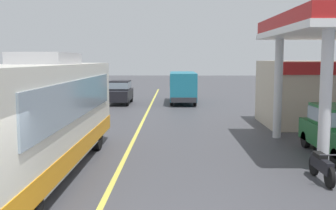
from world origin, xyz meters
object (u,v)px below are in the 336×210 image
object	(u,v)px
minibus_opposing_lane	(183,85)
car_trailing_behind_bus	(120,91)
coach_bus_main	(38,118)
pedestrian_near_pump	(325,113)
motorcycle_parked_forecourt	(321,166)

from	to	relation	value
minibus_opposing_lane	car_trailing_behind_bus	distance (m)	5.02
coach_bus_main	car_trailing_behind_bus	world-z (taller)	coach_bus_main
minibus_opposing_lane	car_trailing_behind_bus	size ratio (longest dim) A/B	1.46
pedestrian_near_pump	minibus_opposing_lane	bearing A→B (deg)	116.49
coach_bus_main	motorcycle_parked_forecourt	world-z (taller)	coach_bus_main
pedestrian_near_pump	car_trailing_behind_bus	distance (m)	16.74
motorcycle_parked_forecourt	pedestrian_near_pump	world-z (taller)	pedestrian_near_pump
coach_bus_main	car_trailing_behind_bus	xyz separation A→B (m)	(-0.14, 19.26, -0.71)
motorcycle_parked_forecourt	car_trailing_behind_bus	xyz separation A→B (m)	(-8.42, 19.81, 0.57)
coach_bus_main	pedestrian_near_pump	bearing A→B (deg)	31.85
coach_bus_main	pedestrian_near_pump	size ratio (longest dim) A/B	6.65
coach_bus_main	motorcycle_parked_forecourt	bearing A→B (deg)	-3.84
coach_bus_main	minibus_opposing_lane	bearing A→B (deg)	76.38
car_trailing_behind_bus	minibus_opposing_lane	bearing A→B (deg)	7.31
car_trailing_behind_bus	pedestrian_near_pump	bearing A→B (deg)	-47.14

